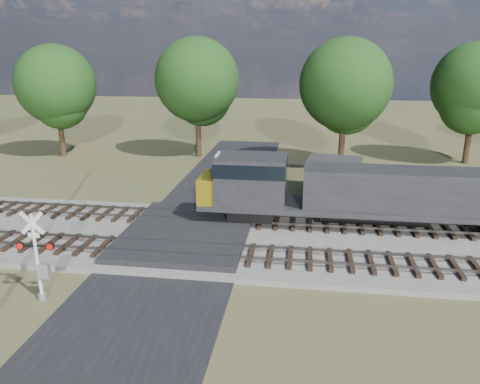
# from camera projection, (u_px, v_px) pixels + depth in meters

# --- Properties ---
(ground) EXTENTS (160.00, 160.00, 0.00)m
(ground) POSITION_uv_depth(u_px,v_px,m) (185.00, 242.00, 26.51)
(ground) COLOR #4B522C
(ground) RESTS_ON ground
(ballast_bed) EXTENTS (140.00, 10.00, 0.30)m
(ballast_bed) POSITION_uv_depth(u_px,v_px,m) (365.00, 246.00, 25.59)
(ballast_bed) COLOR gray
(ballast_bed) RESTS_ON ground
(road) EXTENTS (7.00, 60.00, 0.08)m
(road) POSITION_uv_depth(u_px,v_px,m) (185.00, 242.00, 26.49)
(road) COLOR black
(road) RESTS_ON ground
(crossing_panel) EXTENTS (7.00, 9.00, 0.62)m
(crossing_panel) POSITION_uv_depth(u_px,v_px,m) (187.00, 234.00, 26.89)
(crossing_panel) COLOR #262628
(crossing_panel) RESTS_ON ground
(track_near) EXTENTS (140.00, 2.60, 0.33)m
(track_near) POSITION_uv_depth(u_px,v_px,m) (234.00, 253.00, 24.07)
(track_near) COLOR black
(track_near) RESTS_ON ballast_bed
(track_far) EXTENTS (140.00, 2.60, 0.33)m
(track_far) POSITION_uv_depth(u_px,v_px,m) (247.00, 220.00, 28.80)
(track_far) COLOR black
(track_far) RESTS_ON ballast_bed
(crossing_signal_near) EXTENTS (1.65, 0.37, 4.09)m
(crossing_signal_near) POSITION_uv_depth(u_px,v_px,m) (40.00, 264.00, 19.99)
(crossing_signal_near) COLOR silver
(crossing_signal_near) RESTS_ON ground
(crossing_signal_far) EXTENTS (1.55, 0.43, 3.87)m
(crossing_signal_far) POSITION_uv_depth(u_px,v_px,m) (273.00, 185.00, 31.97)
(crossing_signal_far) COLOR silver
(crossing_signal_far) RESTS_ON ground
(equipment_shed) EXTENTS (4.44, 4.44, 2.66)m
(equipment_shed) POSITION_uv_depth(u_px,v_px,m) (333.00, 177.00, 34.79)
(equipment_shed) COLOR #46311E
(equipment_shed) RESTS_ON ground
(treeline) EXTENTS (83.05, 11.45, 11.69)m
(treeline) POSITION_uv_depth(u_px,v_px,m) (341.00, 87.00, 42.84)
(treeline) COLOR black
(treeline) RESTS_ON ground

